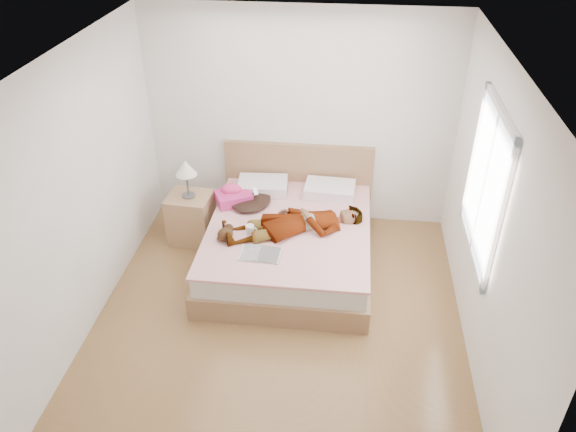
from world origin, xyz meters
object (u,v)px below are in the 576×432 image
object	(u,v)px
woman	(296,220)
coffee_mug	(250,230)
magazine	(260,254)
plush_toy	(226,233)
phone	(255,191)
nightstand	(191,214)
towel	(233,195)
bed	(290,239)

from	to	relation	value
woman	coffee_mug	world-z (taller)	woman
woman	magazine	size ratio (longest dim) A/B	3.60
woman	plush_toy	xyz separation A→B (m)	(-0.70, -0.29, -0.04)
magazine	phone	bearing A→B (deg)	102.03
magazine	nightstand	bearing A→B (deg)	137.22
magazine	plush_toy	size ratio (longest dim) A/B	1.66
coffee_mug	magazine	bearing A→B (deg)	-65.50
towel	plush_toy	size ratio (longest dim) A/B	1.90
woman	towel	distance (m)	0.90
towel	coffee_mug	size ratio (longest dim) A/B	3.56
towel	magazine	xyz separation A→B (m)	(0.47, -0.98, -0.07)
towel	woman	bearing A→B (deg)	-30.59
phone	towel	bearing A→B (deg)	146.77
magazine	plush_toy	distance (m)	0.47
bed	nightstand	distance (m)	1.23
magazine	nightstand	distance (m)	1.33
phone	plush_toy	xyz separation A→B (m)	(-0.20, -0.69, -0.12)
bed	towel	world-z (taller)	bed
bed	nightstand	world-z (taller)	nightstand
bed	magazine	size ratio (longest dim) A/B	4.83
phone	coffee_mug	distance (m)	0.58
phone	magazine	size ratio (longest dim) A/B	0.23
phone	plush_toy	size ratio (longest dim) A/B	0.39
coffee_mug	plush_toy	size ratio (longest dim) A/B	0.53
woman	nightstand	distance (m)	1.36
phone	bed	world-z (taller)	bed
towel	magazine	bearing A→B (deg)	-64.31
phone	coffee_mug	bearing A→B (deg)	-107.95
phone	bed	distance (m)	0.66
towel	bed	bearing A→B (deg)	-25.88
plush_toy	nightstand	bearing A→B (deg)	130.68
woman	bed	world-z (taller)	bed
woman	phone	xyz separation A→B (m)	(-0.50, 0.40, 0.08)
woman	bed	distance (m)	0.37
magazine	nightstand	world-z (taller)	nightstand
woman	nightstand	world-z (taller)	nightstand
magazine	coffee_mug	world-z (taller)	coffee_mug
bed	plush_toy	xyz separation A→B (m)	(-0.63, -0.41, 0.31)
towel	magazine	world-z (taller)	towel
bed	magazine	bearing A→B (deg)	-109.59
coffee_mug	nightstand	distance (m)	1.00
magazine	nightstand	size ratio (longest dim) A/B	0.41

